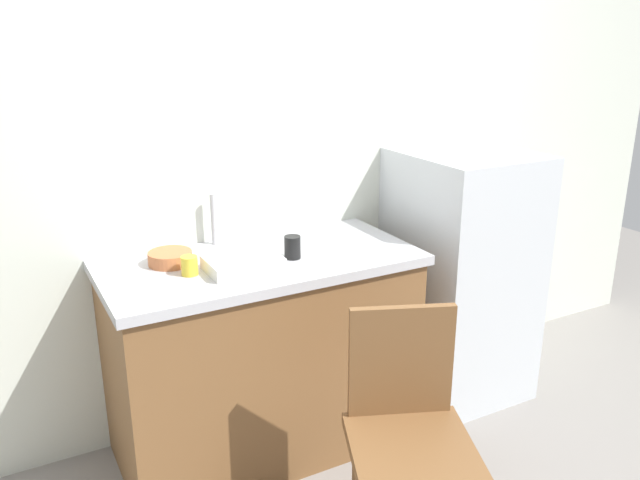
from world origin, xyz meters
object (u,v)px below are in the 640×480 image
at_px(refrigerator, 460,275).
at_px(chair, 407,430).
at_px(cup_black, 292,247).
at_px(terracotta_bowl, 170,258).
at_px(dish_tray, 243,263).
at_px(cup_yellow, 190,266).

xyz_separation_m(refrigerator, chair, (-0.89, -0.80, -0.11)).
bearing_deg(cup_black, terracotta_bowl, 159.90).
bearing_deg(chair, dish_tray, 133.60).
bearing_deg(chair, cup_black, 116.48).
xyz_separation_m(refrigerator, cup_black, (-0.94, -0.06, 0.32)).
distance_m(refrigerator, terracotta_bowl, 1.43).
xyz_separation_m(refrigerator, dish_tray, (-1.17, -0.09, 0.30)).
relative_size(refrigerator, cup_yellow, 16.73).
bearing_deg(cup_black, chair, -85.64).
height_order(refrigerator, chair, refrigerator).
distance_m(chair, dish_tray, 0.87).
bearing_deg(refrigerator, cup_yellow, -178.12).
bearing_deg(cup_yellow, terracotta_bowl, 102.17).
bearing_deg(terracotta_bowl, refrigerator, -4.26).
bearing_deg(cup_yellow, dish_tray, -12.34).
distance_m(chair, cup_black, 0.86).
distance_m(cup_black, cup_yellow, 0.42).
bearing_deg(chair, refrigerator, 64.23).
height_order(refrigerator, terracotta_bowl, refrigerator).
bearing_deg(cup_black, dish_tray, -173.44).
height_order(refrigerator, cup_black, refrigerator).
bearing_deg(cup_black, refrigerator, 3.77).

